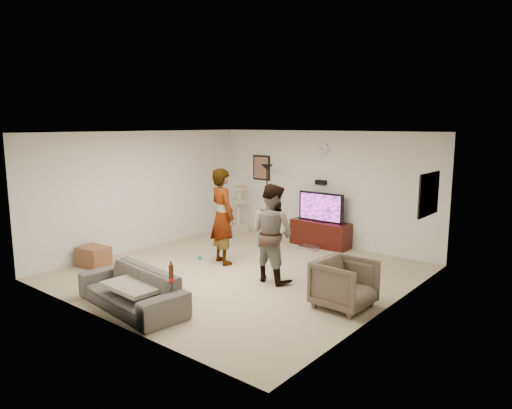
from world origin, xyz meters
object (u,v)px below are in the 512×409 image
Objects in this scene: cat_tree at (239,210)px; sofa at (132,289)px; person_right at (272,233)px; tv at (321,207)px; beer_bottle at (171,274)px; person_left at (222,216)px; armchair at (344,284)px; side_table at (93,256)px; tv_stand at (320,234)px; floor_lamp at (267,203)px.

sofa is (1.95, -4.59, -0.30)m from cat_tree.
cat_tree is at bearing -35.97° from person_right.
tv is 4.27× the size of beer_bottle.
person_left reaches higher than armchair.
beer_bottle is 3.27m from side_table.
person_right is (0.57, -2.50, 0.56)m from tv_stand.
side_table is at bearing -109.78° from floor_lamp.
armchair is at bearing 14.20° from side_table.
floor_lamp reaches higher than tv_stand.
floor_lamp is 4.56m from sofa.
tv_stand is 0.59m from tv.
person_right is (2.80, -2.33, 0.25)m from cat_tree.
armchair is at bearing -52.90° from tv.
cat_tree is 2.07× the size of side_table.
floor_lamp reaches higher than side_table.
floor_lamp is at bearing 112.49° from beer_bottle.
person_left is (-0.79, -2.27, 0.64)m from tv_stand.
cat_tree is 3.65m from person_right.
beer_bottle is at bearing -82.71° from tv.
tv is 0.92× the size of cat_tree.
floor_lamp is at bearing 108.70° from sofa.
sofa is (0.94, -4.42, -0.59)m from floor_lamp.
floor_lamp is 2.81m from person_right.
sofa is at bearing 180.00° from beer_bottle.
floor_lamp is at bearing -164.61° from tv.
person_left is at bearing -55.57° from cat_tree.
tv is at bearing -73.37° from person_right.
side_table is at bearing -94.46° from cat_tree.
person_left reaches higher than tv_stand.
person_right reaches higher than tv_stand.
beer_bottle is at bearing -67.51° from floor_lamp.
person_right is at bearing 76.15° from sofa.
floor_lamp is at bearing 70.22° from side_table.
person_right is at bearing -77.23° from tv_stand.
tv is 2.41m from person_left.
sofa is at bearing -77.94° from floor_lamp.
side_table is (-4.64, -1.17, -0.17)m from armchair.
sofa is at bearing -66.94° from cat_tree.
armchair is at bearing -169.94° from person_left.
tv is 0.55× the size of sofa.
floor_lamp reaches higher than beer_bottle.
tv reaches higher than armchair.
cat_tree is at bearing -175.76° from tv.
cat_tree reaches higher than sofa.
cat_tree is (-2.23, -0.17, 0.30)m from tv_stand.
tv_stand is 0.69× the size of sofa.
tv_stand is 0.80× the size of person_right.
sofa reaches higher than side_table.
person_left is 2.61m from sofa.
sofa is 2.45× the size of armchair.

